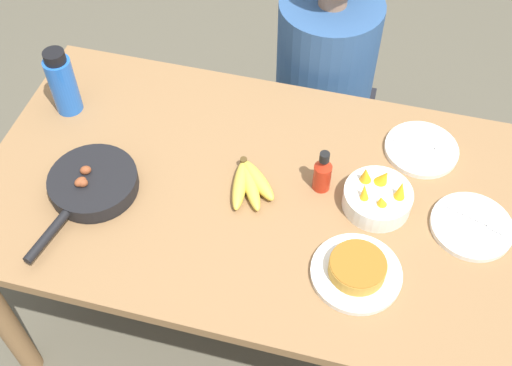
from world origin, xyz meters
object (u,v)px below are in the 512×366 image
at_px(empty_plate_far_left, 472,226).
at_px(hot_sauce_bottle, 323,173).
at_px(banana_bunch, 249,183).
at_px(fruit_bowl_mango, 378,197).
at_px(skillet, 92,184).
at_px(frittata_plate_center, 357,270).
at_px(empty_plate_near_front, 421,149).
at_px(water_bottle, 63,83).
at_px(person_figure, 321,103).

distance_m(empty_plate_far_left, hot_sauce_bottle, 0.41).
height_order(banana_bunch, fruit_bowl_mango, fruit_bowl_mango).
relative_size(skillet, frittata_plate_center, 1.76).
distance_m(empty_plate_near_front, empty_plate_far_left, 0.28).
bearing_deg(frittata_plate_center, hot_sauce_bottle, 118.52).
distance_m(fruit_bowl_mango, water_bottle, 0.96).
bearing_deg(water_bottle, fruit_bowl_mango, -7.95).
xyz_separation_m(water_bottle, person_figure, (0.71, 0.49, -0.37)).
bearing_deg(empty_plate_far_left, water_bottle, 173.14).
bearing_deg(banana_bunch, empty_plate_near_front, 29.50).
bearing_deg(empty_plate_far_left, empty_plate_near_front, 122.80).
bearing_deg(hot_sauce_bottle, empty_plate_near_front, 38.22).
distance_m(banana_bunch, skillet, 0.42).
distance_m(frittata_plate_center, water_bottle, 1.00).
height_order(hot_sauce_bottle, person_figure, person_figure).
height_order(banana_bunch, person_figure, person_figure).
height_order(banana_bunch, hot_sauce_bottle, hot_sauce_bottle).
distance_m(banana_bunch, hot_sauce_bottle, 0.20).
bearing_deg(empty_plate_near_front, hot_sauce_bottle, -141.78).
relative_size(empty_plate_far_left, fruit_bowl_mango, 1.17).
bearing_deg(fruit_bowl_mango, empty_plate_far_left, -2.69).
xyz_separation_m(empty_plate_near_front, water_bottle, (-1.05, -0.09, 0.09)).
bearing_deg(banana_bunch, skillet, -163.75).
xyz_separation_m(banana_bunch, empty_plate_near_front, (0.44, 0.25, -0.01)).
bearing_deg(hot_sauce_bottle, fruit_bowl_mango, -9.03).
distance_m(skillet, water_bottle, 0.35).
height_order(fruit_bowl_mango, water_bottle, water_bottle).
relative_size(skillet, hot_sauce_bottle, 2.91).
xyz_separation_m(skillet, empty_plate_near_front, (0.85, 0.37, -0.02)).
relative_size(banana_bunch, person_figure, 0.16).
bearing_deg(hot_sauce_bottle, water_bottle, 172.26).
distance_m(empty_plate_far_left, water_bottle, 1.22).
bearing_deg(water_bottle, banana_bunch, -14.74).
xyz_separation_m(empty_plate_far_left, fruit_bowl_mango, (-0.25, 0.01, 0.03)).
bearing_deg(banana_bunch, water_bottle, 165.26).
distance_m(fruit_bowl_mango, person_figure, 0.73).
xyz_separation_m(banana_bunch, hot_sauce_bottle, (0.19, 0.05, 0.04)).
bearing_deg(person_figure, empty_plate_far_left, -51.76).
relative_size(empty_plate_far_left, water_bottle, 0.99).
relative_size(water_bottle, person_figure, 0.19).
bearing_deg(empty_plate_near_front, banana_bunch, -150.50).
distance_m(hot_sauce_bottle, person_figure, 0.69).
height_order(water_bottle, person_figure, person_figure).
height_order(empty_plate_far_left, person_figure, person_figure).
bearing_deg(fruit_bowl_mango, skillet, -169.06).
height_order(frittata_plate_center, fruit_bowl_mango, fruit_bowl_mango).
distance_m(empty_plate_near_front, water_bottle, 1.06).
relative_size(empty_plate_near_front, water_bottle, 0.97).
height_order(empty_plate_near_front, person_figure, person_figure).
bearing_deg(person_figure, banana_bunch, -98.69).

